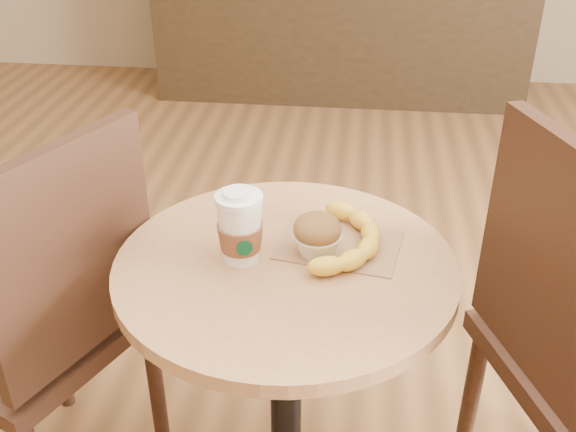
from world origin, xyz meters
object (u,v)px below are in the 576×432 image
Objects in this scene: cafe_table at (286,349)px; chair_left at (46,321)px; coffee_cup at (240,230)px; banana at (350,238)px; muffin at (317,235)px.

chair_left is at bearing 179.53° from cafe_table.
chair_left reaches higher than coffee_cup.
banana is (0.21, 0.07, -0.05)m from coffee_cup.
cafe_table is at bearing -18.80° from coffee_cup.
coffee_cup is 0.23m from banana.
muffin is (0.59, 0.03, 0.25)m from chair_left.
coffee_cup is 0.15m from muffin.
muffin is at bearing -141.43° from banana.
muffin is at bearing 117.03° from chair_left.
chair_left reaches higher than banana.
muffin is at bearing 28.24° from cafe_table.
cafe_table is 0.31m from coffee_cup.
chair_left is 0.52m from coffee_cup.
chair_left is at bearing 158.86° from coffee_cup.
chair_left is 0.69m from banana.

